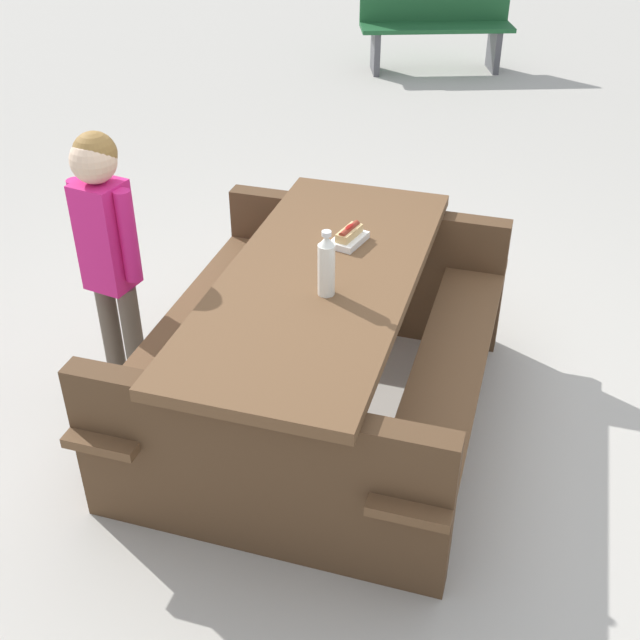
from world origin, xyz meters
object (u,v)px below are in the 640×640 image
object	(u,v)px
picnic_table	(320,336)
child_in_coat	(106,236)
hotdog_tray	(349,237)
park_bench_near	(436,23)
soda_bottle	(326,265)

from	to	relation	value
picnic_table	child_in_coat	distance (m)	1.00
hotdog_tray	park_bench_near	world-z (taller)	park_bench_near
soda_bottle	child_in_coat	distance (m)	1.00
soda_bottle	child_in_coat	bearing A→B (deg)	80.70
picnic_table	soda_bottle	size ratio (longest dim) A/B	7.04
hotdog_tray	child_in_coat	world-z (taller)	child_in_coat
hotdog_tray	park_bench_near	bearing A→B (deg)	1.27
soda_bottle	child_in_coat	size ratio (longest dim) A/B	0.21
soda_bottle	hotdog_tray	distance (m)	0.44
child_in_coat	park_bench_near	size ratio (longest dim) A/B	0.81
child_in_coat	park_bench_near	world-z (taller)	child_in_coat
child_in_coat	park_bench_near	distance (m)	5.65
soda_bottle	park_bench_near	distance (m)	5.75
hotdog_tray	child_in_coat	distance (m)	1.03
hotdog_tray	soda_bottle	bearing A→B (deg)	178.80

